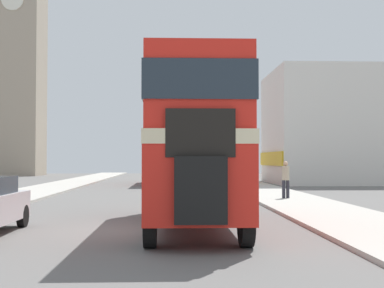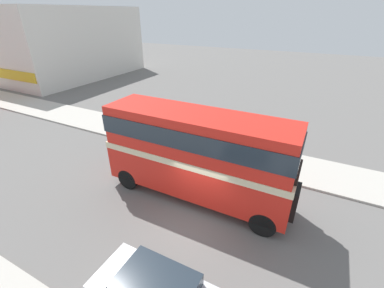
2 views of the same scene
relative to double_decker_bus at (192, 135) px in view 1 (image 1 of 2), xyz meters
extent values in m
plane|color=slate|center=(-1.81, -0.71, -2.65)|extent=(120.00, 120.00, 0.00)
cube|color=#B7B2A8|center=(4.94, -0.71, -2.59)|extent=(3.50, 120.00, 0.12)
cube|color=red|center=(0.00, 0.02, -1.25)|extent=(2.40, 9.02, 1.73)
cube|color=beige|center=(0.00, 0.02, -0.23)|extent=(2.42, 9.07, 0.31)
cube|color=red|center=(0.00, 0.02, 0.87)|extent=(2.35, 8.84, 1.88)
cube|color=#232D38|center=(0.00, 0.02, 0.96)|extent=(2.42, 8.93, 0.85)
cube|color=black|center=(0.00, -4.59, -1.33)|extent=(1.08, 0.20, 1.38)
cube|color=black|center=(0.00, -4.46, -0.17)|extent=(1.44, 0.12, 1.00)
cylinder|color=black|center=(-1.06, -3.58, -2.08)|extent=(0.28, 1.14, 1.14)
cylinder|color=black|center=(1.06, -3.58, -2.08)|extent=(0.28, 1.14, 1.14)
cylinder|color=black|center=(-1.06, 3.51, -2.08)|extent=(0.28, 1.14, 1.14)
cylinder|color=black|center=(1.06, 3.51, -2.08)|extent=(0.28, 1.14, 1.14)
cube|color=red|center=(-0.90, 26.73, -1.35)|extent=(2.51, 9.70, 1.53)
cube|color=beige|center=(-0.90, 26.73, -0.45)|extent=(2.53, 9.75, 0.28)
cube|color=red|center=(-0.90, 26.73, 0.53)|extent=(2.46, 9.51, 1.67)
cube|color=#232D38|center=(-0.90, 26.73, 0.61)|extent=(2.53, 9.61, 0.75)
cube|color=black|center=(-0.90, 21.77, -1.42)|extent=(1.13, 0.20, 1.22)
cube|color=black|center=(-0.90, 21.91, -0.39)|extent=(1.50, 0.12, 0.89)
cylinder|color=black|center=(-2.01, 22.78, -2.08)|extent=(0.28, 1.14, 1.14)
cylinder|color=black|center=(0.22, 22.78, -2.08)|extent=(0.28, 1.14, 1.14)
cylinder|color=black|center=(-2.01, 30.55, -2.08)|extent=(0.28, 1.14, 1.14)
cylinder|color=black|center=(0.22, 30.55, -2.08)|extent=(0.28, 1.14, 1.14)
cylinder|color=black|center=(-4.86, 0.15, -2.33)|extent=(0.20, 0.64, 0.64)
cylinder|color=#282833|center=(4.69, 9.59, -2.11)|extent=(0.16, 0.16, 0.84)
cylinder|color=#282833|center=(4.88, 9.59, -2.11)|extent=(0.16, 0.16, 0.84)
cylinder|color=tan|center=(4.79, 9.59, -1.35)|extent=(0.35, 0.35, 0.67)
sphere|color=tan|center=(4.79, 9.59, -0.91)|extent=(0.23, 0.23, 0.23)
cube|color=tan|center=(-19.18, 49.94, 9.91)|extent=(5.62, 5.62, 25.13)
cube|color=silver|center=(16.87, 27.72, 1.89)|extent=(18.67, 9.85, 9.09)
cube|color=gold|center=(7.48, 27.72, -0.65)|extent=(0.12, 9.35, 1.09)
camera|label=1|loc=(-0.59, -15.40, -0.71)|focal=50.00mm
camera|label=2|loc=(-9.46, -4.58, 5.75)|focal=24.00mm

